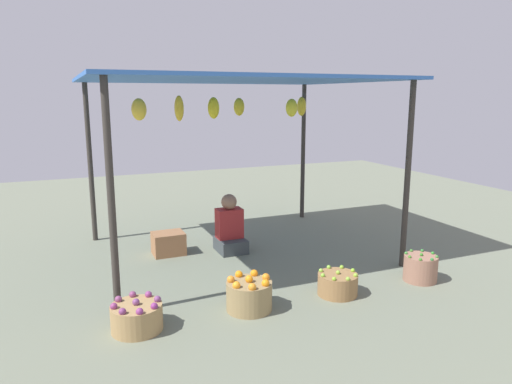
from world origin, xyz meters
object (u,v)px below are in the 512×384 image
object	(u,v)px
basket_green_chilies	(420,268)
wooden_crate_near_vendor	(168,243)
vendor_person	(230,229)
basket_oranges	(249,295)
basket_limes	(338,284)
basket_purple_onions	(137,317)

from	to	relation	value
basket_green_chilies	wooden_crate_near_vendor	distance (m)	3.16
vendor_person	basket_oranges	distance (m)	1.83
basket_limes	basket_green_chilies	size ratio (longest dim) A/B	1.13
basket_limes	wooden_crate_near_vendor	distance (m)	2.40
basket_purple_onions	basket_limes	xyz separation A→B (m)	(2.08, -0.04, -0.01)
basket_purple_onions	wooden_crate_near_vendor	distance (m)	2.08
basket_green_chilies	wooden_crate_near_vendor	xyz separation A→B (m)	(-2.43, 2.02, -0.00)
vendor_person	basket_oranges	world-z (taller)	vendor_person
basket_limes	basket_green_chilies	xyz separation A→B (m)	(1.07, -0.04, 0.03)
basket_limes	basket_green_chilies	distance (m)	1.08
vendor_person	basket_limes	size ratio (longest dim) A/B	1.86
wooden_crate_near_vendor	basket_purple_onions	bearing A→B (deg)	-110.45
wooden_crate_near_vendor	basket_limes	bearing A→B (deg)	-55.82
basket_oranges	basket_limes	world-z (taller)	basket_oranges
basket_purple_onions	basket_oranges	bearing A→B (deg)	-0.50
vendor_person	basket_green_chilies	xyz separation A→B (m)	(1.63, -1.84, -0.15)
basket_limes	wooden_crate_near_vendor	size ratio (longest dim) A/B	1.03
basket_limes	wooden_crate_near_vendor	world-z (taller)	wooden_crate_near_vendor
wooden_crate_near_vendor	basket_green_chilies	bearing A→B (deg)	-39.85
basket_purple_onions	basket_green_chilies	size ratio (longest dim) A/B	1.23
vendor_person	basket_purple_onions	world-z (taller)	vendor_person
vendor_person	wooden_crate_near_vendor	distance (m)	0.83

